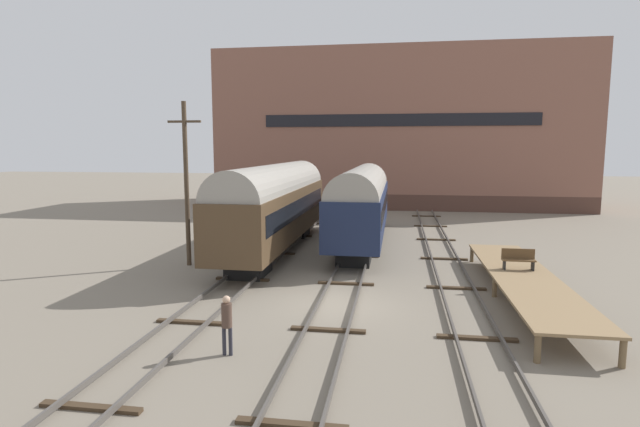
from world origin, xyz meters
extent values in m
plane|color=slate|center=(0.00, 0.00, 0.00)|extent=(200.00, 200.00, 0.00)
cube|color=#4C4742|center=(-5.67, 0.00, 0.18)|extent=(0.08, 60.00, 0.16)
cube|color=#4C4742|center=(-4.24, 0.00, 0.18)|extent=(0.08, 60.00, 0.16)
cube|color=#3D2D1E|center=(-4.95, -9.00, 0.05)|extent=(2.60, 0.24, 0.10)
cube|color=#3D2D1E|center=(-4.95, -3.00, 0.05)|extent=(2.60, 0.24, 0.10)
cube|color=#3D2D1E|center=(-4.95, 3.00, 0.05)|extent=(2.60, 0.24, 0.10)
cube|color=#3D2D1E|center=(-4.95, 9.00, 0.05)|extent=(2.60, 0.24, 0.10)
cube|color=#3D2D1E|center=(-4.95, 15.00, 0.05)|extent=(2.60, 0.24, 0.10)
cube|color=#3D2D1E|center=(-4.95, 21.00, 0.05)|extent=(2.60, 0.24, 0.10)
cube|color=#3D2D1E|center=(-4.95, 27.00, 0.05)|extent=(2.60, 0.24, 0.10)
cube|color=#4C4742|center=(-0.72, 0.00, 0.18)|extent=(0.08, 60.00, 0.16)
cube|color=#4C4742|center=(0.72, 0.00, 0.18)|extent=(0.08, 60.00, 0.16)
cube|color=#3D2D1E|center=(0.00, -9.00, 0.05)|extent=(2.60, 0.24, 0.10)
cube|color=#3D2D1E|center=(0.00, -3.00, 0.05)|extent=(2.60, 0.24, 0.10)
cube|color=#3D2D1E|center=(0.00, 3.00, 0.05)|extent=(2.60, 0.24, 0.10)
cube|color=#3D2D1E|center=(0.00, 9.00, 0.05)|extent=(2.60, 0.24, 0.10)
cube|color=#3D2D1E|center=(0.00, 15.00, 0.05)|extent=(2.60, 0.24, 0.10)
cube|color=#3D2D1E|center=(0.00, 21.00, 0.05)|extent=(2.60, 0.24, 0.10)
cube|color=#3D2D1E|center=(0.00, 27.00, 0.05)|extent=(2.60, 0.24, 0.10)
cube|color=#4C4742|center=(4.24, 0.00, 0.18)|extent=(0.08, 60.00, 0.16)
cube|color=#4C4742|center=(5.67, 0.00, 0.18)|extent=(0.08, 60.00, 0.16)
cube|color=#3D2D1E|center=(4.95, -3.00, 0.05)|extent=(2.60, 0.24, 0.10)
cube|color=#3D2D1E|center=(4.95, 3.00, 0.05)|extent=(2.60, 0.24, 0.10)
cube|color=#3D2D1E|center=(4.95, 9.00, 0.05)|extent=(2.60, 0.24, 0.10)
cube|color=#3D2D1E|center=(4.95, 15.00, 0.05)|extent=(2.60, 0.24, 0.10)
cube|color=#3D2D1E|center=(4.95, 21.00, 0.05)|extent=(2.60, 0.24, 0.10)
cube|color=#3D2D1E|center=(4.95, 27.00, 0.05)|extent=(2.60, 0.24, 0.10)
cube|color=black|center=(-4.95, 15.29, 0.50)|extent=(1.80, 2.40, 1.00)
cube|color=black|center=(-4.95, 4.01, 0.50)|extent=(1.80, 2.40, 1.00)
cube|color=#4C3823|center=(-4.95, 9.65, 2.43)|extent=(3.05, 17.36, 2.86)
cube|color=black|center=(-4.95, 9.65, 2.77)|extent=(3.09, 15.97, 1.03)
cylinder|color=gray|center=(-4.95, 9.65, 3.86)|extent=(2.90, 17.01, 2.90)
cube|color=black|center=(0.00, 17.93, 0.50)|extent=(1.80, 2.40, 1.00)
cube|color=black|center=(0.00, 7.38, 0.50)|extent=(1.80, 2.40, 1.00)
cube|color=#192342|center=(0.00, 12.66, 2.32)|extent=(2.99, 16.23, 2.65)
cube|color=black|center=(0.00, 12.66, 2.64)|extent=(3.03, 14.93, 0.95)
cylinder|color=gray|center=(0.00, 12.66, 3.65)|extent=(2.84, 15.90, 2.84)
cube|color=#8C704C|center=(7.58, 2.06, 0.91)|extent=(2.61, 13.54, 0.10)
cylinder|color=brown|center=(6.42, -4.56, 0.43)|extent=(0.20, 0.20, 0.86)
cylinder|color=brown|center=(8.73, -4.56, 0.43)|extent=(0.20, 0.20, 0.86)
cylinder|color=brown|center=(6.42, 8.68, 0.43)|extent=(0.20, 0.20, 0.86)
cylinder|color=brown|center=(8.73, 8.68, 0.43)|extent=(0.20, 0.20, 0.86)
cylinder|color=brown|center=(6.42, 2.06, 0.43)|extent=(0.20, 0.20, 0.86)
cylinder|color=brown|center=(8.73, 2.06, 0.43)|extent=(0.20, 0.20, 0.86)
cube|color=brown|center=(7.58, 3.11, 1.39)|extent=(1.40, 0.40, 0.06)
cube|color=brown|center=(7.58, 3.28, 1.64)|extent=(1.40, 0.06, 0.45)
cube|color=black|center=(6.99, 3.11, 1.16)|extent=(0.06, 0.40, 0.40)
cube|color=black|center=(8.18, 3.11, 1.16)|extent=(0.06, 0.40, 0.40)
cylinder|color=#282833|center=(-2.85, -5.44, 0.44)|extent=(0.12, 0.12, 0.89)
cylinder|color=#282833|center=(-2.65, -5.44, 0.44)|extent=(0.12, 0.12, 0.89)
cylinder|color=#4C382D|center=(-2.75, -5.44, 1.26)|extent=(0.32, 0.32, 0.74)
sphere|color=tan|center=(-2.75, -5.44, 1.75)|extent=(0.24, 0.24, 0.24)
cylinder|color=#473828|center=(-8.75, 5.55, 4.33)|extent=(0.24, 0.24, 8.66)
cube|color=#473828|center=(-8.75, 5.55, 7.62)|extent=(1.80, 0.12, 0.12)
cube|color=#4F342A|center=(2.25, 36.78, 0.82)|extent=(38.17, 11.76, 1.63)
cube|color=brown|center=(2.25, 36.78, 8.98)|extent=(38.17, 11.76, 14.69)
cube|color=black|center=(2.25, 30.85, 8.98)|extent=(26.72, 0.10, 1.20)
camera|label=1|loc=(2.25, -19.33, 6.27)|focal=28.00mm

